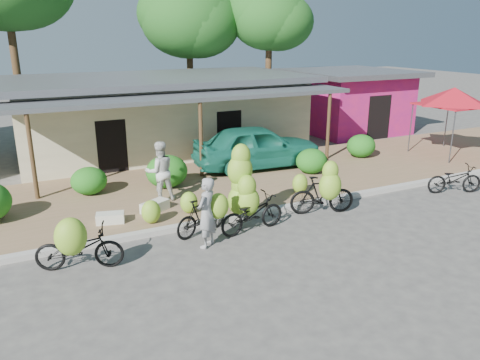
% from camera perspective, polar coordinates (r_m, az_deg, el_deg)
% --- Properties ---
extents(ground, '(100.00, 100.00, 0.00)m').
position_cam_1_polar(ground, '(12.18, 6.13, -7.55)').
color(ground, '#474442').
rests_on(ground, ground).
extents(sidewalk, '(60.00, 6.00, 0.12)m').
position_cam_1_polar(sidewalk, '(16.30, -3.22, -0.69)').
color(sidewalk, '#8D684C').
rests_on(sidewalk, ground).
extents(curb, '(60.00, 0.25, 0.15)m').
position_cam_1_polar(curb, '(13.74, 1.70, -4.14)').
color(curb, '#A8A399').
rests_on(curb, ground).
extents(shop_main, '(13.00, 8.50, 3.35)m').
position_cam_1_polar(shop_main, '(21.36, -9.62, 8.03)').
color(shop_main, beige).
rests_on(shop_main, ground).
extents(shop_pink, '(6.00, 6.00, 3.25)m').
position_cam_1_polar(shop_pink, '(26.36, 13.03, 9.48)').
color(shop_pink, '#CC1F5D').
rests_on(shop_pink, ground).
extents(tree_center_right, '(5.39, 5.29, 7.98)m').
position_cam_1_polar(tree_center_right, '(27.53, -6.78, 19.08)').
color(tree_center_right, '#503520').
rests_on(tree_center_right, ground).
extents(tree_near_right, '(4.53, 4.35, 7.71)m').
position_cam_1_polar(tree_near_right, '(27.37, 3.11, 19.29)').
color(tree_near_right, '#503520').
rests_on(tree_near_right, ground).
extents(hedge_1, '(1.15, 1.04, 0.90)m').
position_cam_1_polar(hedge_1, '(15.89, -17.93, -0.09)').
color(hedge_1, '#156015').
rests_on(hedge_1, sidewalk).
extents(hedge_2, '(1.42, 1.28, 1.11)m').
position_cam_1_polar(hedge_2, '(15.98, -8.92, 1.05)').
color(hedge_2, '#156015').
rests_on(hedge_2, sidewalk).
extents(hedge_3, '(1.19, 1.07, 0.93)m').
position_cam_1_polar(hedge_3, '(17.62, 0.48, 2.51)').
color(hedge_3, '#156015').
rests_on(hedge_3, sidewalk).
extents(hedge_4, '(1.19, 1.07, 0.93)m').
position_cam_1_polar(hedge_4, '(17.62, 8.70, 2.30)').
color(hedge_4, '#156015').
rests_on(hedge_4, sidewalk).
extents(hedge_5, '(1.23, 1.11, 0.96)m').
position_cam_1_polar(hedge_5, '(20.38, 14.55, 4.05)').
color(hedge_5, '#156015').
rests_on(hedge_5, sidewalk).
extents(red_canopy, '(3.50, 3.50, 2.86)m').
position_cam_1_polar(red_canopy, '(21.77, 24.60, 9.26)').
color(red_canopy, '#59595E').
rests_on(red_canopy, sidewalk).
extents(bike_far_left, '(2.07, 1.53, 1.50)m').
position_cam_1_polar(bike_far_left, '(11.08, -19.16, -7.60)').
color(bike_far_left, black).
rests_on(bike_far_left, ground).
extents(bike_left, '(1.75, 1.35, 1.31)m').
position_cam_1_polar(bike_left, '(12.33, -4.36, -4.21)').
color(bike_left, black).
rests_on(bike_left, ground).
extents(bike_center, '(2.02, 1.30, 2.33)m').
position_cam_1_polar(bike_center, '(12.61, 0.86, -2.23)').
color(bike_center, black).
rests_on(bike_center, ground).
extents(bike_right, '(2.00, 1.46, 1.78)m').
position_cam_1_polar(bike_right, '(13.79, 10.21, -1.42)').
color(bike_right, black).
rests_on(bike_right, ground).
extents(bike_far_right, '(1.94, 1.26, 0.96)m').
position_cam_1_polar(bike_far_right, '(17.15, 24.68, 0.10)').
color(bike_far_right, black).
rests_on(bike_far_right, ground).
extents(loose_banana_a, '(0.53, 0.45, 0.66)m').
position_cam_1_polar(loose_banana_a, '(13.08, -10.80, -3.83)').
color(loose_banana_a, '#98C731').
rests_on(loose_banana_a, sidewalk).
extents(loose_banana_b, '(0.52, 0.44, 0.65)m').
position_cam_1_polar(loose_banana_b, '(13.65, -6.24, -2.74)').
color(loose_banana_b, '#98C731').
rests_on(loose_banana_b, sidewalk).
extents(loose_banana_c, '(0.52, 0.44, 0.65)m').
position_cam_1_polar(loose_banana_c, '(15.38, 7.33, -0.43)').
color(loose_banana_c, '#98C731').
rests_on(loose_banana_c, sidewalk).
extents(sack_near, '(0.94, 0.75, 0.30)m').
position_cam_1_polar(sack_near, '(13.98, -10.33, -3.18)').
color(sack_near, beige).
rests_on(sack_near, sidewalk).
extents(sack_far, '(0.82, 0.55, 0.28)m').
position_cam_1_polar(sack_far, '(13.43, -15.54, -4.48)').
color(sack_far, beige).
rests_on(sack_far, sidewalk).
extents(vendor, '(0.78, 0.75, 1.80)m').
position_cam_1_polar(vendor, '(11.58, -4.11, -4.01)').
color(vendor, gray).
rests_on(vendor, ground).
extents(bystander, '(0.94, 0.74, 1.89)m').
position_cam_1_polar(bystander, '(14.60, -9.74, 1.03)').
color(bystander, silver).
rests_on(bystander, sidewalk).
extents(teal_van, '(5.08, 2.34, 1.69)m').
position_cam_1_polar(teal_van, '(18.08, 2.15, 4.12)').
color(teal_van, '#166651').
rests_on(teal_van, sidewalk).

